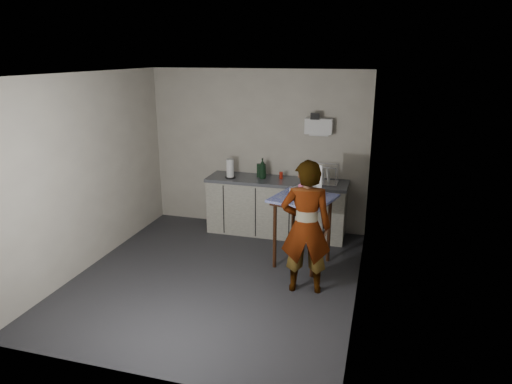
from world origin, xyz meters
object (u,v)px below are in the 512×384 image
(standing_man, at_px, (306,227))
(soda_can, at_px, (281,175))
(dish_rack, at_px, (323,179))
(side_table, at_px, (303,206))
(dark_bottle, at_px, (259,170))
(kitchen_counter, at_px, (276,208))
(bakery_box, at_px, (306,190))
(soap_bottle, at_px, (262,168))
(paper_towel, at_px, (230,169))

(standing_man, xyz_separation_m, soda_can, (-0.71, 1.79, 0.13))
(dish_rack, bearing_deg, side_table, -97.74)
(side_table, relative_size, dark_bottle, 4.49)
(kitchen_counter, distance_m, side_table, 1.25)
(side_table, distance_m, dish_rack, 1.00)
(standing_man, relative_size, soda_can, 15.14)
(standing_man, distance_m, bakery_box, 0.79)
(standing_man, distance_m, dark_bottle, 2.11)
(dark_bottle, bearing_deg, dish_rack, -5.94)
(standing_man, bearing_deg, kitchen_counter, -75.73)
(side_table, distance_m, soap_bottle, 1.34)
(standing_man, bearing_deg, soap_bottle, -69.53)
(soap_bottle, xyz_separation_m, paper_towel, (-0.51, -0.10, -0.02))
(side_table, distance_m, soda_can, 1.22)
(dish_rack, height_order, bakery_box, bakery_box)
(side_table, distance_m, bakery_box, 0.23)
(bakery_box, bearing_deg, side_table, -99.31)
(kitchen_counter, xyz_separation_m, dish_rack, (0.74, -0.03, 0.55))
(dish_rack, bearing_deg, kitchen_counter, 177.61)
(side_table, height_order, soap_bottle, soap_bottle)
(paper_towel, relative_size, bakery_box, 0.71)
(kitchen_counter, height_order, soda_can, soda_can)
(side_table, relative_size, bakery_box, 2.29)
(dish_rack, bearing_deg, dark_bottle, 174.06)
(dish_rack, bearing_deg, standing_man, -89.08)
(side_table, distance_m, standing_man, 0.73)
(kitchen_counter, height_order, bakery_box, bakery_box)
(dark_bottle, bearing_deg, soda_can, -1.78)
(soda_can, xyz_separation_m, paper_towel, (-0.80, -0.16, 0.09))
(paper_towel, bearing_deg, dark_bottle, 21.82)
(soda_can, bearing_deg, bakery_box, -61.06)
(side_table, bearing_deg, bakery_box, 67.31)
(dark_bottle, distance_m, paper_towel, 0.46)
(side_table, height_order, bakery_box, bakery_box)
(dark_bottle, bearing_deg, paper_towel, -158.18)
(soda_can, xyz_separation_m, bakery_box, (0.58, -1.05, 0.11))
(soda_can, xyz_separation_m, dish_rack, (0.69, -0.10, 0.01))
(kitchen_counter, height_order, side_table, side_table)
(dark_bottle, xyz_separation_m, dish_rack, (1.06, -0.11, -0.04))
(side_table, bearing_deg, paper_towel, 160.71)
(soda_can, xyz_separation_m, dark_bottle, (-0.37, 0.01, 0.05))
(soap_bottle, distance_m, paper_towel, 0.52)
(soap_bottle, xyz_separation_m, dish_rack, (0.97, -0.03, -0.10))
(soap_bottle, relative_size, paper_towel, 1.07)
(dish_rack, distance_m, bakery_box, 0.96)
(side_table, height_order, dish_rack, dish_rack)
(paper_towel, relative_size, dish_rack, 0.72)
(soap_bottle, bearing_deg, dish_rack, -2.04)
(kitchen_counter, xyz_separation_m, standing_man, (0.76, -1.72, 0.40))
(standing_man, height_order, bakery_box, standing_man)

